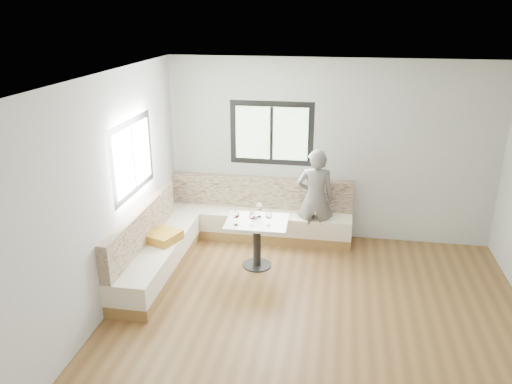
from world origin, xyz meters
TOP-DOWN VIEW (x-y plane):
  - room at (-0.08, 0.08)m, footprint 5.01×5.01m
  - banquette at (-1.59, 1.63)m, footprint 2.90×2.80m
  - table at (-0.92, 1.29)m, footprint 0.86×0.68m
  - person at (-0.17, 2.12)m, footprint 0.58×0.40m
  - olive_ramekin at (-0.98, 1.38)m, footprint 0.11×0.11m
  - wine_glass_a at (-1.18, 1.11)m, footprint 0.09×0.09m
  - wine_glass_b at (-0.96, 1.11)m, footprint 0.09×0.09m
  - wine_glass_c at (-0.74, 1.16)m, footprint 0.09×0.09m
  - wine_glass_d at (-0.92, 1.44)m, footprint 0.09×0.09m

SIDE VIEW (x-z plane):
  - banquette at x=-1.59m, z-range -0.14..0.81m
  - table at x=-0.92m, z-range 0.17..0.87m
  - olive_ramekin at x=-0.98m, z-range 0.70..0.74m
  - person at x=-0.17m, z-range 0.00..1.54m
  - wine_glass_a at x=-1.18m, z-range 0.74..0.95m
  - wine_glass_b at x=-0.96m, z-range 0.74..0.95m
  - wine_glass_c at x=-0.74m, z-range 0.74..0.95m
  - wine_glass_d at x=-0.92m, z-range 0.74..0.95m
  - room at x=-0.08m, z-range 0.01..2.82m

